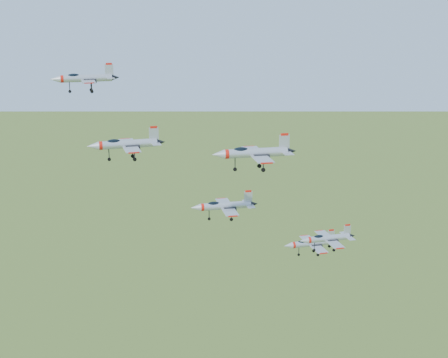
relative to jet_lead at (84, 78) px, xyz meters
name	(u,v)px	position (x,y,z in m)	size (l,w,h in m)	color
jet_lead	(84,78)	(0.00, 0.00, 0.00)	(12.40, 10.31, 3.31)	#A4A9B0
jet_left_high	(126,144)	(4.01, -14.12, -9.55)	(13.14, 10.90, 3.51)	#A4A9B0
jet_right_high	(253,153)	(21.61, -26.95, -9.71)	(13.80, 11.56, 3.70)	#A4A9B0
jet_left_low	(224,206)	(25.25, -4.59, -25.84)	(13.76, 11.53, 3.69)	#A4A9B0
jet_right_low	(327,238)	(35.41, -27.44, -25.93)	(10.42, 8.67, 2.78)	#A4A9B0
jet_trail	(311,243)	(40.18, -13.74, -32.60)	(11.74, 9.75, 3.14)	#A4A9B0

